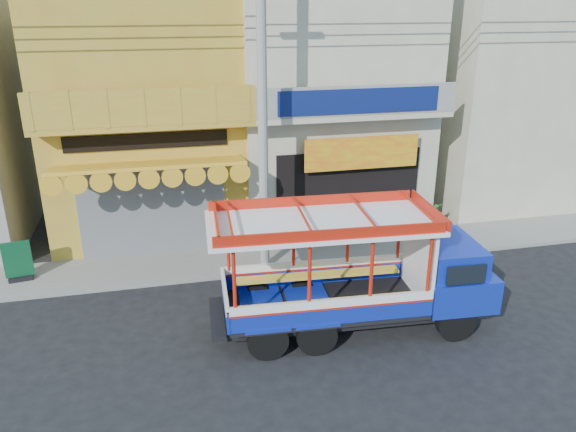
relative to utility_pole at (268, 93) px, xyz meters
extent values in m
plane|color=black|center=(0.85, -3.30, -5.03)|extent=(90.00, 90.00, 0.00)
cube|color=slate|center=(0.85, 0.70, -4.97)|extent=(30.00, 2.00, 0.12)
cube|color=#B48428|center=(-3.15, 4.70, -1.03)|extent=(6.00, 6.00, 8.00)
cube|color=#595B5E|center=(-3.15, 1.68, -3.63)|extent=(4.20, 0.10, 2.60)
cube|color=gold|center=(-3.15, 0.95, -1.98)|extent=(5.20, 1.50, 0.31)
cube|color=#B48428|center=(-3.15, 1.35, -0.98)|extent=(6.00, 0.70, 0.18)
cube|color=#B48428|center=(-3.15, 1.05, -0.43)|extent=(6.00, 0.12, 0.95)
cube|color=black|center=(-3.15, 1.67, -1.48)|extent=(4.50, 0.04, 0.45)
cube|color=#AFA98F|center=(2.85, 4.70, -1.03)|extent=(6.00, 6.00, 8.00)
cube|color=black|center=(2.85, 1.68, -3.53)|extent=(4.60, 0.12, 2.80)
cube|color=yellow|center=(3.15, 1.40, -2.13)|extent=(3.60, 0.05, 1.00)
cube|color=#AFA98F|center=(2.85, 1.35, -0.98)|extent=(6.00, 0.70, 0.18)
cube|color=gray|center=(2.85, 1.05, -0.48)|extent=(6.00, 0.12, 0.85)
cube|color=navy|center=(2.85, 0.98, -0.48)|extent=(4.80, 0.06, 0.70)
cube|color=#AFA98F|center=(-0.15, 1.55, -1.03)|extent=(0.35, 0.30, 8.00)
cube|color=#AFA98F|center=(9.85, 4.70, -1.23)|extent=(6.00, 6.00, 7.60)
cylinder|color=gray|center=(-0.15, 0.00, -0.53)|extent=(0.26, 0.26, 9.00)
cylinder|color=black|center=(3.40, -4.40, -4.59)|extent=(0.91, 0.30, 0.89)
cylinder|color=black|center=(3.50, -2.71, -4.59)|extent=(0.91, 0.30, 0.89)
cylinder|color=black|center=(0.19, -4.21, -4.59)|extent=(0.91, 0.30, 0.89)
cylinder|color=black|center=(0.29, -2.52, -4.59)|extent=(0.91, 0.30, 0.89)
cylinder|color=black|center=(-0.88, -4.15, -4.59)|extent=(0.91, 0.30, 0.89)
cylinder|color=black|center=(-0.78, -2.45, -4.59)|extent=(0.91, 0.30, 0.89)
cube|color=black|center=(1.31, -3.43, -4.50)|extent=(6.08, 1.82, 0.25)
cube|color=#112BBF|center=(3.63, -3.56, -4.01)|extent=(1.72, 2.06, 0.80)
cube|color=#112BBF|center=(3.50, -3.56, -3.29)|extent=(1.35, 1.88, 0.67)
cube|color=black|center=(4.12, -3.59, -3.34)|extent=(0.15, 1.57, 0.49)
cube|color=black|center=(0.58, -3.38, -4.32)|extent=(4.53, 2.22, 0.11)
cube|color=#112BBF|center=(0.52, -4.33, -4.01)|extent=(4.42, 0.33, 0.54)
cube|color=white|center=(0.52, -4.33, -3.76)|extent=(4.42, 0.34, 0.20)
cube|color=#112BBF|center=(0.63, -2.44, -4.01)|extent=(4.42, 0.33, 0.54)
cube|color=white|center=(0.63, -2.44, -3.76)|extent=(4.42, 0.34, 0.20)
cylinder|color=red|center=(-1.55, -4.19, -3.02)|extent=(0.08, 0.08, 1.43)
cylinder|color=red|center=(-1.44, -2.33, -3.02)|extent=(0.08, 0.08, 1.43)
cube|color=white|center=(2.80, -3.51, -3.31)|extent=(0.18, 1.81, 2.01)
cube|color=white|center=(0.49, -3.38, -2.31)|extent=(5.08, 2.48, 0.09)
cube|color=red|center=(0.49, -3.38, -2.15)|extent=(4.89, 2.38, 0.23)
cube|color=black|center=(-6.78, 0.70, -4.86)|extent=(0.66, 0.42, 0.11)
cube|color=#0B4223|center=(-6.78, 0.70, -4.30)|extent=(0.73, 0.20, 1.00)
imported|color=#27611B|center=(3.08, 1.02, -4.46)|extent=(0.63, 0.63, 0.90)
imported|color=#27611B|center=(5.85, 1.40, -4.43)|extent=(0.77, 0.77, 0.97)
camera|label=1|loc=(-2.75, -14.21, 2.24)|focal=35.00mm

